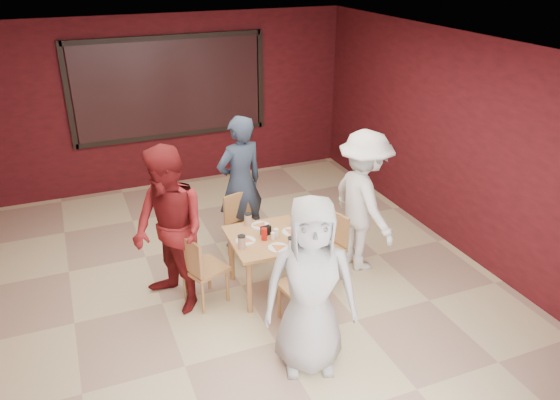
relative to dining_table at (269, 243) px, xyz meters
name	(u,v)px	position (x,y,z in m)	size (l,w,h in m)	color
floor	(241,285)	(-0.29, 0.18, -0.63)	(7.00, 7.00, 0.00)	#CCBD8E
window_blinds	(170,88)	(-0.29, 3.63, 1.02)	(3.00, 0.02, 1.50)	black
dining_table	(269,243)	(0.00, 0.00, 0.00)	(0.92, 0.92, 0.86)	#B27E49
chair_front	(306,285)	(0.11, -0.80, -0.11)	(0.50, 0.50, 0.92)	#B57F46
chair_back	(243,222)	(-0.03, 0.87, -0.14)	(0.51, 0.51, 0.86)	#B57F46
chair_left	(199,266)	(-0.83, 0.02, -0.13)	(0.55, 0.55, 0.88)	#B57F46
chair_right	(329,243)	(0.77, -0.03, -0.15)	(0.50, 0.50, 0.85)	#B57F46
diner_front	(311,286)	(-0.11, -1.34, 0.27)	(0.88, 0.57, 1.79)	#ABABAB
diner_back	(240,183)	(0.04, 1.13, 0.29)	(0.67, 0.44, 1.83)	#29354A
diner_left	(169,231)	(-1.10, 0.12, 0.32)	(0.92, 0.72, 1.89)	maroon
diner_right	(364,201)	(1.27, 0.07, 0.27)	(1.16, 0.67, 1.79)	white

